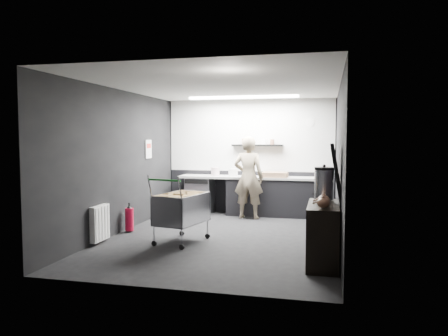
# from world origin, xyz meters

# --- Properties ---
(floor) EXTENTS (5.50, 5.50, 0.00)m
(floor) POSITION_xyz_m (0.00, 0.00, 0.00)
(floor) COLOR black
(floor) RESTS_ON ground
(ceiling) EXTENTS (5.50, 5.50, 0.00)m
(ceiling) POSITION_xyz_m (0.00, 0.00, 2.70)
(ceiling) COLOR silver
(ceiling) RESTS_ON wall_back
(wall_back) EXTENTS (5.50, 0.00, 5.50)m
(wall_back) POSITION_xyz_m (0.00, 2.75, 1.35)
(wall_back) COLOR black
(wall_back) RESTS_ON floor
(wall_front) EXTENTS (5.50, 0.00, 5.50)m
(wall_front) POSITION_xyz_m (0.00, -2.75, 1.35)
(wall_front) COLOR black
(wall_front) RESTS_ON floor
(wall_left) EXTENTS (0.00, 5.50, 5.50)m
(wall_left) POSITION_xyz_m (-2.00, 0.00, 1.35)
(wall_left) COLOR black
(wall_left) RESTS_ON floor
(wall_right) EXTENTS (0.00, 5.50, 5.50)m
(wall_right) POSITION_xyz_m (2.00, 0.00, 1.35)
(wall_right) COLOR black
(wall_right) RESTS_ON floor
(kitchen_wall_panel) EXTENTS (3.95, 0.02, 1.70)m
(kitchen_wall_panel) POSITION_xyz_m (0.00, 2.73, 1.85)
(kitchen_wall_panel) COLOR silver
(kitchen_wall_panel) RESTS_ON wall_back
(dado_panel) EXTENTS (3.95, 0.02, 1.00)m
(dado_panel) POSITION_xyz_m (0.00, 2.73, 0.50)
(dado_panel) COLOR black
(dado_panel) RESTS_ON wall_back
(floating_shelf) EXTENTS (1.20, 0.22, 0.04)m
(floating_shelf) POSITION_xyz_m (0.20, 2.62, 1.62)
(floating_shelf) COLOR black
(floating_shelf) RESTS_ON wall_back
(wall_clock) EXTENTS (0.20, 0.03, 0.20)m
(wall_clock) POSITION_xyz_m (1.40, 2.72, 2.15)
(wall_clock) COLOR white
(wall_clock) RESTS_ON wall_back
(poster) EXTENTS (0.02, 0.30, 0.40)m
(poster) POSITION_xyz_m (-1.98, 1.30, 1.55)
(poster) COLOR silver
(poster) RESTS_ON wall_left
(poster_red_band) EXTENTS (0.02, 0.22, 0.10)m
(poster_red_band) POSITION_xyz_m (-1.98, 1.30, 1.62)
(poster_red_band) COLOR red
(poster_red_band) RESTS_ON poster
(radiator) EXTENTS (0.10, 0.50, 0.60)m
(radiator) POSITION_xyz_m (-1.94, -0.90, 0.35)
(radiator) COLOR white
(radiator) RESTS_ON wall_left
(ceiling_strip) EXTENTS (2.40, 0.20, 0.04)m
(ceiling_strip) POSITION_xyz_m (0.00, 1.85, 2.67)
(ceiling_strip) COLOR white
(ceiling_strip) RESTS_ON ceiling
(prep_counter) EXTENTS (3.20, 0.61, 0.90)m
(prep_counter) POSITION_xyz_m (0.14, 2.42, 0.46)
(prep_counter) COLOR black
(prep_counter) RESTS_ON floor
(person) EXTENTS (0.70, 0.49, 1.83)m
(person) POSITION_xyz_m (0.11, 1.97, 0.92)
(person) COLOR #BDB296
(person) RESTS_ON floor
(shopping_cart) EXTENTS (0.83, 1.15, 1.14)m
(shopping_cart) POSITION_xyz_m (-0.62, -0.50, 0.54)
(shopping_cart) COLOR silver
(shopping_cart) RESTS_ON floor
(sideboard) EXTENTS (0.49, 1.15, 1.72)m
(sideboard) POSITION_xyz_m (1.78, -1.24, 0.55)
(sideboard) COLOR black
(sideboard) RESTS_ON floor
(fire_extinguisher) EXTENTS (0.16, 0.16, 0.53)m
(fire_extinguisher) POSITION_xyz_m (-1.85, 0.05, 0.26)
(fire_extinguisher) COLOR #AC0B28
(fire_extinguisher) RESTS_ON floor
(cardboard_box) EXTENTS (0.57, 0.44, 0.11)m
(cardboard_box) POSITION_xyz_m (0.65, 2.37, 0.96)
(cardboard_box) COLOR #906B4D
(cardboard_box) RESTS_ON prep_counter
(pink_tub) EXTENTS (0.20, 0.20, 0.20)m
(pink_tub) POSITION_xyz_m (-0.77, 2.42, 1.00)
(pink_tub) COLOR beige
(pink_tub) RESTS_ON prep_counter
(white_container) EXTENTS (0.23, 0.21, 0.17)m
(white_container) POSITION_xyz_m (-0.33, 2.37, 0.99)
(white_container) COLOR white
(white_container) RESTS_ON prep_counter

